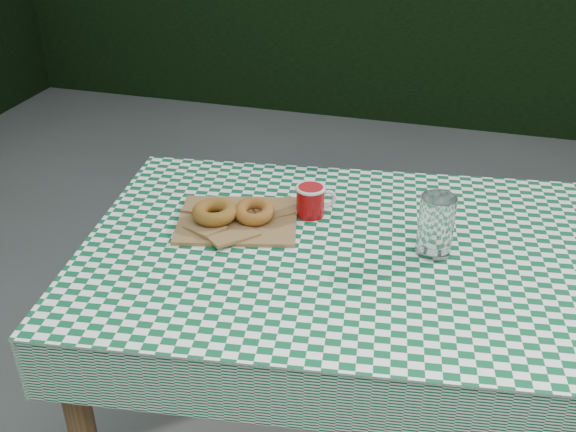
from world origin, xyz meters
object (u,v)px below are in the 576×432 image
object	(u,v)px
coffee_mug	(310,201)
drinking_glass	(436,226)
table	(345,371)
paper_bag	(238,219)

from	to	relation	value
coffee_mug	drinking_glass	distance (m)	0.33
table	paper_bag	xyz separation A→B (m)	(-0.29, 0.04, 0.39)
paper_bag	drinking_glass	xyz separation A→B (m)	(0.48, -0.01, 0.06)
paper_bag	drinking_glass	world-z (taller)	drinking_glass
table	coffee_mug	xyz separation A→B (m)	(-0.13, 0.12, 0.42)
drinking_glass	table	bearing A→B (deg)	-171.30
table	coffee_mug	bearing A→B (deg)	129.26
drinking_glass	coffee_mug	bearing A→B (deg)	163.09
paper_bag	drinking_glass	size ratio (longest dim) A/B	2.02
paper_bag	coffee_mug	bearing A→B (deg)	27.22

